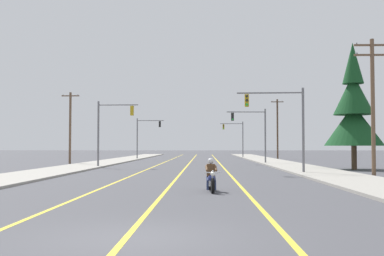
{
  "coord_description": "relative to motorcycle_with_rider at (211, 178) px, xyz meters",
  "views": [
    {
      "loc": [
        1.53,
        -9.91,
        2.0
      ],
      "look_at": [
        0.74,
        20.08,
        3.19
      ],
      "focal_mm": 42.55,
      "sensor_mm": 36.0,
      "label": 1
    }
  ],
  "objects": [
    {
      "name": "lane_stripe_left",
      "position": [
        -5.16,
        34.87,
        -0.58
      ],
      "size": [
        0.16,
        100.0,
        0.01
      ],
      "primitive_type": "cube",
      "color": "yellow",
      "rests_on": "ground"
    },
    {
      "name": "utility_pole_right_far",
      "position": [
        11.08,
        50.59,
        4.23
      ],
      "size": [
        1.93,
        0.26,
        9.25
      ],
      "color": "#4C3828",
      "rests_on": "ground"
    },
    {
      "name": "traffic_signal_mid_left",
      "position": [
        -9.26,
        48.36,
        3.46
      ],
      "size": [
        4.11,
        0.37,
        6.2
      ],
      "color": "slate",
      "rests_on": "ground"
    },
    {
      "name": "traffic_signal_near_right",
      "position": [
        5.46,
        12.84,
        3.51
      ],
      "size": [
        4.83,
        0.38,
        6.2
      ],
      "color": "slate",
      "rests_on": "ground"
    },
    {
      "name": "motorcycle_with_rider",
      "position": [
        0.0,
        0.0,
        0.0
      ],
      "size": [
        0.7,
        2.19,
        1.46
      ],
      "color": "black",
      "rests_on": "ground"
    },
    {
      "name": "lane_stripe_center",
      "position": [
        -2.01,
        34.87,
        -0.58
      ],
      "size": [
        0.16,
        100.0,
        0.01
      ],
      "primitive_type": "cube",
      "color": "yellow",
      "rests_on": "ground"
    },
    {
      "name": "traffic_signal_far_right",
      "position": [
        5.28,
        58.26,
        3.45
      ],
      "size": [
        3.99,
        0.37,
        6.2
      ],
      "color": "slate",
      "rests_on": "ground"
    },
    {
      "name": "ground_plane",
      "position": [
        -1.84,
        -10.13,
        -0.59
      ],
      "size": [
        400.0,
        400.0,
        0.0
      ],
      "primitive_type": "plane",
      "color": "#47474C"
    },
    {
      "name": "sidewalk_kerb_left",
      "position": [
        -11.87,
        29.87,
        -0.52
      ],
      "size": [
        4.4,
        110.0,
        0.14
      ],
      "primitive_type": "cube",
      "color": "#9E998E",
      "rests_on": "ground"
    },
    {
      "name": "lane_stripe_right",
      "position": [
        1.49,
        34.87,
        -0.58
      ],
      "size": [
        0.16,
        100.0,
        0.01
      ],
      "primitive_type": "cube",
      "color": "yellow",
      "rests_on": "ground"
    },
    {
      "name": "conifer_tree_right_verge_near",
      "position": [
        12.48,
        19.05,
        4.4
      ],
      "size": [
        4.94,
        4.94,
        10.88
      ],
      "color": "#4C3828",
      "rests_on": "ground"
    },
    {
      "name": "traffic_signal_mid_right",
      "position": [
        5.37,
        31.38,
        3.48
      ],
      "size": [
        4.45,
        0.51,
        6.2
      ],
      "color": "slate",
      "rests_on": "ground"
    },
    {
      "name": "traffic_signal_near_left",
      "position": [
        -9.16,
        22.23,
        3.44
      ],
      "size": [
        3.83,
        0.37,
        6.2
      ],
      "color": "slate",
      "rests_on": "ground"
    },
    {
      "name": "utility_pole_right_near",
      "position": [
        10.69,
        9.74,
        4.31
      ],
      "size": [
        2.34,
        0.26,
        9.0
      ],
      "color": "brown",
      "rests_on": "ground"
    },
    {
      "name": "sidewalk_kerb_right",
      "position": [
        8.18,
        29.87,
        -0.52
      ],
      "size": [
        4.4,
        110.0,
        0.14
      ],
      "primitive_type": "cube",
      "color": "#9E998E",
      "rests_on": "ground"
    },
    {
      "name": "utility_pole_left_near",
      "position": [
        -15.45,
        30.91,
        3.65
      ],
      "size": [
        2.01,
        0.26,
        8.09
      ],
      "color": "brown",
      "rests_on": "ground"
    }
  ]
}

